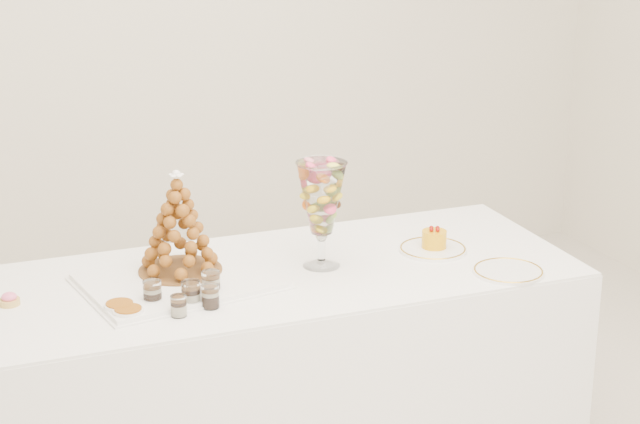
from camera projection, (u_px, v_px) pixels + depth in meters
name	position (u px, v px, depth m)	size (l,w,h in m)	color
buffet_table	(280.00, 374.00, 3.57)	(1.97, 0.85, 0.74)	white
lace_tray	(180.00, 281.00, 3.36)	(0.57, 0.43, 0.02)	white
macaron_vase	(322.00, 199.00, 3.44)	(0.16, 0.16, 0.35)	white
cake_plate	(433.00, 249.00, 3.64)	(0.23, 0.23, 0.01)	white
spare_plate	(508.00, 271.00, 3.45)	(0.23, 0.23, 0.01)	white
pink_tart	(9.00, 300.00, 3.20)	(0.06, 0.06, 0.04)	tan
verrine_a	(152.00, 293.00, 3.19)	(0.06, 0.06, 0.08)	white
verrine_b	(191.00, 294.00, 3.18)	(0.06, 0.06, 0.08)	white
verrine_c	(211.00, 283.00, 3.26)	(0.06, 0.06, 0.08)	white
verrine_d	(179.00, 306.00, 3.11)	(0.05, 0.05, 0.06)	white
verrine_e	(210.00, 296.00, 3.17)	(0.05, 0.05, 0.07)	white
ramekin_back	(120.00, 308.00, 3.14)	(0.09, 0.09, 0.03)	white
ramekin_front	(128.00, 314.00, 3.10)	(0.09, 0.09, 0.03)	white
croquembouche	(178.00, 223.00, 3.36)	(0.27, 0.27, 0.33)	brown
mousse_cake	(434.00, 239.00, 3.63)	(0.08, 0.08, 0.07)	#EAA20A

